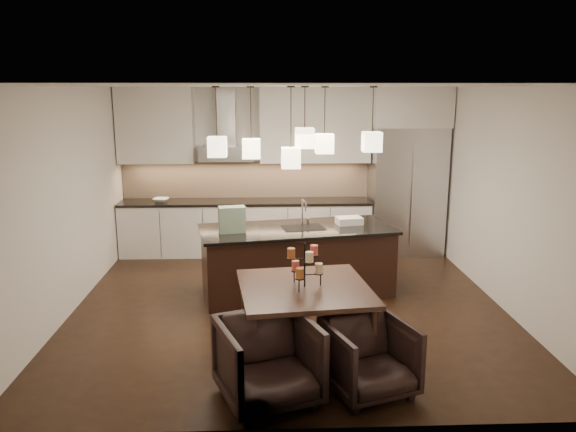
{
  "coord_description": "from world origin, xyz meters",
  "views": [
    {
      "loc": [
        -0.29,
        -6.9,
        2.75
      ],
      "look_at": [
        0.0,
        0.2,
        1.15
      ],
      "focal_mm": 35.0,
      "sensor_mm": 36.0,
      "label": 1
    }
  ],
  "objects_px": {
    "refrigerator": "(406,191)",
    "island_body": "(297,262)",
    "armchair_left": "(268,361)",
    "armchair_right": "(369,358)",
    "dining_table": "(304,322)"
  },
  "relations": [
    {
      "from": "armchair_right",
      "to": "island_body",
      "type": "bearing_deg",
      "value": 81.46
    },
    {
      "from": "island_body",
      "to": "refrigerator",
      "type": "bearing_deg",
      "value": 33.89
    },
    {
      "from": "refrigerator",
      "to": "dining_table",
      "type": "relative_size",
      "value": 1.64
    },
    {
      "from": "island_body",
      "to": "armchair_left",
      "type": "bearing_deg",
      "value": -108.95
    },
    {
      "from": "armchair_left",
      "to": "island_body",
      "type": "bearing_deg",
      "value": 61.16
    },
    {
      "from": "island_body",
      "to": "dining_table",
      "type": "relative_size",
      "value": 1.93
    },
    {
      "from": "refrigerator",
      "to": "dining_table",
      "type": "bearing_deg",
      "value": -117.48
    },
    {
      "from": "island_body",
      "to": "armchair_right",
      "type": "height_order",
      "value": "island_body"
    },
    {
      "from": "armchair_left",
      "to": "armchair_right",
      "type": "bearing_deg",
      "value": -13.65
    },
    {
      "from": "refrigerator",
      "to": "armchair_right",
      "type": "relative_size",
      "value": 2.85
    },
    {
      "from": "armchair_left",
      "to": "armchair_right",
      "type": "distance_m",
      "value": 0.94
    },
    {
      "from": "refrigerator",
      "to": "dining_table",
      "type": "distance_m",
      "value": 4.39
    },
    {
      "from": "armchair_left",
      "to": "armchair_right",
      "type": "xyz_separation_m",
      "value": [
        0.93,
        0.11,
        -0.04
      ]
    },
    {
      "from": "armchair_left",
      "to": "armchair_right",
      "type": "height_order",
      "value": "armchair_left"
    },
    {
      "from": "refrigerator",
      "to": "island_body",
      "type": "distance_m",
      "value": 2.82
    }
  ]
}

